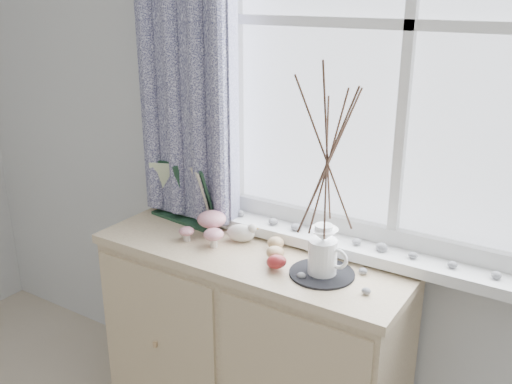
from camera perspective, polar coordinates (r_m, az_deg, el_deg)
sideboard at (r=2.32m, az=-0.46°, el=-15.30°), size 1.20×0.45×0.85m
botanical_book at (r=2.32m, az=-7.66°, el=-0.12°), size 0.37×0.17×0.25m
toadstool_cluster at (r=2.17m, az=-4.68°, el=-3.26°), size 0.19×0.17×0.10m
wooden_eggs at (r=2.02m, az=1.99°, el=-6.03°), size 0.14×0.18×0.08m
songbird_figurine at (r=2.16m, az=-1.53°, el=-4.02°), size 0.16×0.11×0.08m
crocheted_doily at (r=1.95m, az=6.60°, el=-8.09°), size 0.22×0.22×0.01m
twig_pitcher at (r=1.79m, az=7.12°, el=3.75°), size 0.26×0.26×0.73m
sideboard_pebbles at (r=1.97m, az=7.76°, el=-7.60°), size 0.33×0.23×0.02m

